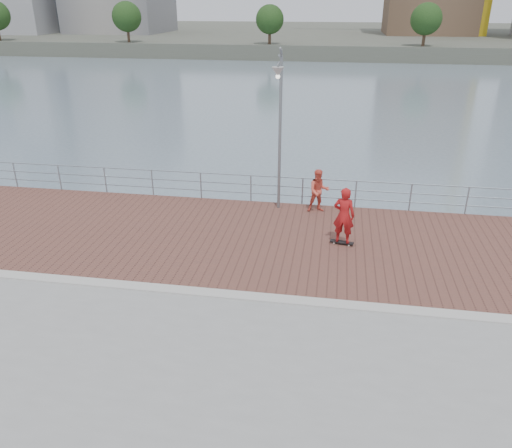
% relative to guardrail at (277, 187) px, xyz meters
% --- Properties ---
extents(water, '(400.00, 400.00, 0.00)m').
position_rel_guardrail_xyz_m(water, '(-0.00, -7.00, -2.69)').
color(water, slate).
rests_on(water, ground).
extents(brick_lane, '(40.00, 6.80, 0.02)m').
position_rel_guardrail_xyz_m(brick_lane, '(-0.00, -3.40, -0.68)').
color(brick_lane, brown).
rests_on(brick_lane, seawall).
extents(curb, '(40.00, 0.40, 0.06)m').
position_rel_guardrail_xyz_m(curb, '(-0.00, -7.00, -0.66)').
color(curb, '#B7B5AD').
rests_on(curb, seawall).
extents(far_shore, '(320.00, 95.00, 2.50)m').
position_rel_guardrail_xyz_m(far_shore, '(-0.00, 115.50, -1.44)').
color(far_shore, '#4C5142').
rests_on(far_shore, ground).
extents(guardrail, '(39.06, 0.06, 1.13)m').
position_rel_guardrail_xyz_m(guardrail, '(0.00, 0.00, 0.00)').
color(guardrail, '#8C9EA8').
rests_on(guardrail, brick_lane).
extents(street_lamp, '(0.42, 1.21, 5.69)m').
position_rel_guardrail_xyz_m(street_lamp, '(0.15, -0.92, 3.35)').
color(street_lamp, gray).
rests_on(street_lamp, brick_lane).
extents(skateboard, '(0.80, 0.35, 0.09)m').
position_rel_guardrail_xyz_m(skateboard, '(2.61, -3.34, -0.60)').
color(skateboard, black).
rests_on(skateboard, brick_lane).
extents(skateboarder, '(0.77, 0.58, 1.90)m').
position_rel_guardrail_xyz_m(skateboarder, '(2.61, -3.34, 0.36)').
color(skateboarder, '#AF1718').
rests_on(skateboarder, skateboard).
extents(bystander, '(0.93, 0.80, 1.65)m').
position_rel_guardrail_xyz_m(bystander, '(1.68, -0.61, 0.15)').
color(bystander, '#E65843').
rests_on(bystander, brick_lane).
extents(shoreline_trees, '(109.84, 5.14, 6.86)m').
position_rel_guardrail_xyz_m(shoreline_trees, '(-13.27, 70.00, 3.86)').
color(shoreline_trees, '#473323').
rests_on(shoreline_trees, far_shore).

